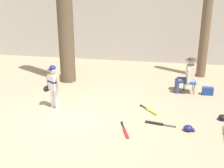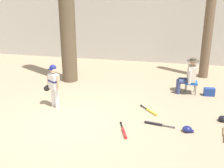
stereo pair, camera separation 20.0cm
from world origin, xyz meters
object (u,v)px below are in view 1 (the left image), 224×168
tree_behind_spectator (205,30)px  bat_yellow_trainer (151,111)px  bat_red_barrel (125,132)px  handbag_beside_stool (208,91)px  tree_near_player (65,7)px  folding_stool (189,82)px  batting_helmet_black (223,118)px  batting_helmet_navy (188,128)px  bat_black_composite (157,123)px  seated_spectator (187,74)px  young_ballplayer (53,84)px

tree_behind_spectator → bat_yellow_trainer: 4.39m
tree_behind_spectator → bat_red_barrel: bearing=-114.7°
handbag_beside_stool → tree_near_player: bearing=174.1°
tree_near_player → folding_stool: 4.93m
tree_near_player → batting_helmet_black: (5.12, -2.33, -2.59)m
batting_helmet_navy → bat_red_barrel: bearing=-165.8°
handbag_beside_stool → bat_black_composite: handbag_beside_stool is taller
tree_near_player → bat_red_barrel: bearing=-53.0°
bat_black_composite → seated_spectator: bearing=70.7°
seated_spectator → bat_yellow_trainer: seated_spectator is taller
young_ballplayer → bat_yellow_trainer: bearing=4.0°
tree_behind_spectator → tree_near_player: bearing=-163.5°
folding_stool → bat_red_barrel: 3.53m
bat_yellow_trainer → bat_black_composite: bearing=-75.2°
young_ballplayer → batting_helmet_black: 4.80m
young_ballplayer → seated_spectator: 4.33m
young_ballplayer → bat_black_composite: size_ratio=1.65×
batting_helmet_black → batting_helmet_navy: size_ratio=1.03×
folding_stool → bat_yellow_trainer: size_ratio=0.70×
bat_black_composite → tree_behind_spectator: bearing=70.6°
tree_near_player → bat_black_composite: bearing=-40.8°
tree_behind_spectator → folding_stool: tree_behind_spectator is taller
bat_red_barrel → batting_helmet_black: (2.49, 1.16, 0.04)m
bat_yellow_trainer → batting_helmet_navy: batting_helmet_navy is taller
tree_behind_spectator → folding_stool: 2.44m
bat_red_barrel → batting_helmet_navy: size_ratio=2.73×
tree_behind_spectator → handbag_beside_stool: (0.03, -1.97, -1.67)m
folding_stool → seated_spectator: (-0.10, -0.01, 0.28)m
tree_near_player → bat_red_barrel: 5.11m
folding_stool → bat_red_barrel: size_ratio=0.55×
seated_spectator → handbag_beside_stool: seated_spectator is taller
tree_behind_spectator → bat_black_composite: bearing=-109.4°
bat_yellow_trainer → batting_helmet_black: bearing=-4.8°
bat_yellow_trainer → batting_helmet_black: batting_helmet_black is taller
tree_behind_spectator → seated_spectator: (-0.67, -1.89, -1.16)m
bat_red_barrel → tree_behind_spectator: bearing=65.3°
bat_black_composite → bat_red_barrel: bearing=-141.9°
folding_stool → handbag_beside_stool: (0.60, -0.09, -0.23)m
seated_spectator → bat_yellow_trainer: bearing=-121.5°
bat_red_barrel → batting_helmet_navy: bearing=14.2°
handbag_beside_stool → batting_helmet_navy: size_ratio=1.20×
young_ballplayer → bat_red_barrel: bearing=-26.4°
folding_stool → seated_spectator: 0.29m
handbag_beside_stool → bat_red_barrel: 3.77m
bat_yellow_trainer → bat_red_barrel: bearing=-112.4°
tree_near_player → tree_behind_spectator: tree_near_player is taller
bat_red_barrel → seated_spectator: bearing=62.2°
batting_helmet_black → handbag_beside_stool: bearing=95.6°
young_ballplayer → tree_near_player: bearing=98.8°
seated_spectator → batting_helmet_black: size_ratio=4.14×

